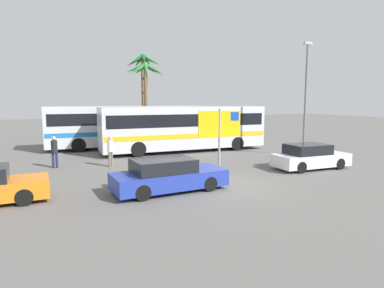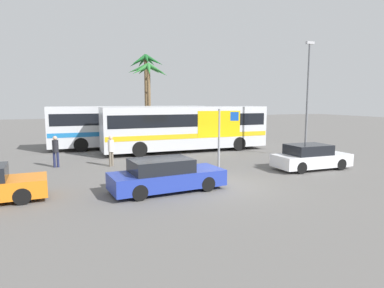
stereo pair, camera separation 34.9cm
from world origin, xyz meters
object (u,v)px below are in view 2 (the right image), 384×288
(bus_rear_coach, at_px, (129,124))
(ferry_sign, at_px, (220,126))
(pedestrian_by_bus, at_px, (111,148))
(car_blue, at_px, (166,175))
(car_white, at_px, (311,157))
(pedestrian_near_sign, at_px, (56,149))
(bus_front_coach, at_px, (186,126))

(bus_rear_coach, relative_size, ferry_sign, 3.67)
(ferry_sign, relative_size, pedestrian_by_bus, 1.89)
(car_blue, bearing_deg, car_white, 3.86)
(car_white, distance_m, pedestrian_near_sign, 13.65)
(bus_front_coach, relative_size, car_white, 2.87)
(bus_front_coach, bearing_deg, car_white, -64.71)
(bus_rear_coach, bearing_deg, car_white, -58.56)
(pedestrian_near_sign, xyz_separation_m, pedestrian_by_bus, (2.82, -0.81, -0.01))
(pedestrian_near_sign, bearing_deg, bus_front_coach, 114.70)
(bus_front_coach, xyz_separation_m, ferry_sign, (-0.93, -7.18, 0.54))
(bus_rear_coach, xyz_separation_m, car_white, (7.27, -11.89, -1.15))
(ferry_sign, bearing_deg, car_blue, -140.23)
(ferry_sign, distance_m, car_white, 5.21)
(bus_front_coach, height_order, car_blue, bus_front_coach)
(bus_rear_coach, height_order, ferry_sign, ferry_sign)
(pedestrian_by_bus, bearing_deg, ferry_sign, -167.72)
(bus_rear_coach, distance_m, ferry_sign, 11.13)
(bus_rear_coach, bearing_deg, bus_front_coach, -47.25)
(pedestrian_by_bus, bearing_deg, pedestrian_near_sign, 33.01)
(bus_front_coach, relative_size, car_blue, 2.52)
(ferry_sign, bearing_deg, pedestrian_by_bus, 149.83)
(bus_front_coach, distance_m, bus_rear_coach, 4.98)
(bus_rear_coach, xyz_separation_m, pedestrian_by_bus, (-2.40, -7.22, -0.79))
(car_white, bearing_deg, pedestrian_near_sign, 157.17)
(pedestrian_near_sign, bearing_deg, ferry_sign, 67.00)
(car_white, xyz_separation_m, pedestrian_by_bus, (-9.67, 4.67, 0.36))
(car_white, height_order, pedestrian_by_bus, pedestrian_by_bus)
(car_white, relative_size, pedestrian_near_sign, 2.40)
(bus_rear_coach, bearing_deg, ferry_sign, -77.23)
(bus_rear_coach, distance_m, car_white, 13.98)
(bus_rear_coach, bearing_deg, car_blue, -94.77)
(bus_rear_coach, xyz_separation_m, pedestrian_near_sign, (-5.22, -6.41, -0.77))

